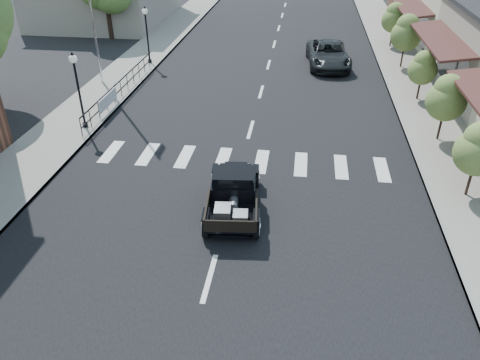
# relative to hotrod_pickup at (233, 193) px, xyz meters

# --- Properties ---
(ground) EXTENTS (120.00, 120.00, 0.00)m
(ground) POSITION_rel_hotrod_pickup_xyz_m (-0.18, -0.44, -0.72)
(ground) COLOR black
(ground) RESTS_ON ground
(road) EXTENTS (14.00, 80.00, 0.02)m
(road) POSITION_rel_hotrod_pickup_xyz_m (-0.18, 14.56, -0.71)
(road) COLOR black
(road) RESTS_ON ground
(road_markings) EXTENTS (12.00, 60.00, 0.06)m
(road_markings) POSITION_rel_hotrod_pickup_xyz_m (-0.18, 9.56, -0.72)
(road_markings) COLOR silver
(road_markings) RESTS_ON ground
(sidewalk_left) EXTENTS (3.00, 80.00, 0.15)m
(sidewalk_left) POSITION_rel_hotrod_pickup_xyz_m (-8.68, 14.56, -0.65)
(sidewalk_left) COLOR gray
(sidewalk_left) RESTS_ON ground
(sidewalk_right) EXTENTS (3.00, 80.00, 0.15)m
(sidewalk_right) POSITION_rel_hotrod_pickup_xyz_m (8.32, 14.56, -0.65)
(sidewalk_right) COLOR gray
(sidewalk_right) RESTS_ON ground
(railing) EXTENTS (0.08, 10.00, 1.00)m
(railing) POSITION_rel_hotrod_pickup_xyz_m (-7.48, 9.56, -0.07)
(railing) COLOR black
(railing) RESTS_ON sidewalk_left
(banner) EXTENTS (0.04, 2.20, 0.60)m
(banner) POSITION_rel_hotrod_pickup_xyz_m (-7.40, 7.56, -0.27)
(banner) COLOR silver
(banner) RESTS_ON sidewalk_left
(lamp_post_b) EXTENTS (0.36, 0.36, 3.48)m
(lamp_post_b) POSITION_rel_hotrod_pickup_xyz_m (-7.78, 5.56, 1.17)
(lamp_post_b) COLOR black
(lamp_post_b) RESTS_ON sidewalk_left
(lamp_post_c) EXTENTS (0.36, 0.36, 3.48)m
(lamp_post_c) POSITION_rel_hotrod_pickup_xyz_m (-7.78, 15.56, 1.17)
(lamp_post_c) COLOR black
(lamp_post_c) RESTS_ON sidewalk_left
(small_tree_a) EXTENTS (1.61, 1.61, 2.69)m
(small_tree_a) POSITION_rel_hotrod_pickup_xyz_m (8.12, 1.91, 0.77)
(small_tree_a) COLOR #5B7334
(small_tree_a) RESTS_ON sidewalk_right
(small_tree_b) EXTENTS (1.68, 1.68, 2.80)m
(small_tree_b) POSITION_rel_hotrod_pickup_xyz_m (8.12, 6.48, 0.83)
(small_tree_b) COLOR #5B7334
(small_tree_b) RESTS_ON sidewalk_right
(small_tree_c) EXTENTS (1.47, 1.47, 2.45)m
(small_tree_c) POSITION_rel_hotrod_pickup_xyz_m (8.12, 11.33, 0.65)
(small_tree_c) COLOR #5B7334
(small_tree_c) RESTS_ON sidewalk_right
(small_tree_d) EXTENTS (1.85, 1.85, 3.08)m
(small_tree_d) POSITION_rel_hotrod_pickup_xyz_m (8.12, 16.89, 0.97)
(small_tree_d) COLOR #5B7334
(small_tree_d) RESTS_ON sidewalk_right
(small_tree_e) EXTENTS (1.72, 1.72, 2.87)m
(small_tree_e) POSITION_rel_hotrod_pickup_xyz_m (8.12, 21.77, 0.87)
(small_tree_e) COLOR #5B7334
(small_tree_e) RESTS_ON sidewalk_right
(hotrod_pickup) EXTENTS (2.33, 4.33, 1.44)m
(hotrod_pickup) POSITION_rel_hotrod_pickup_xyz_m (0.00, 0.00, 0.00)
(hotrod_pickup) COLOR black
(hotrod_pickup) RESTS_ON ground
(second_car) EXTENTS (2.91, 5.52, 1.48)m
(second_car) POSITION_rel_hotrod_pickup_xyz_m (3.57, 16.86, 0.02)
(second_car) COLOR black
(second_car) RESTS_ON ground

